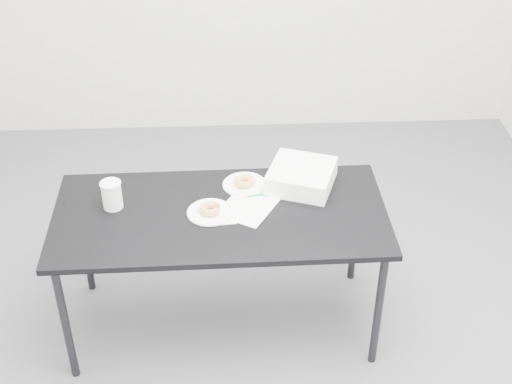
{
  "coord_description": "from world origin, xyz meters",
  "views": [
    {
      "loc": [
        -0.08,
        -2.67,
        2.65
      ],
      "look_at": [
        0.05,
        0.02,
        0.77
      ],
      "focal_mm": 50.0,
      "sensor_mm": 36.0,
      "label": 1
    }
  ],
  "objects_px": {
    "plate_far": "(245,185)",
    "donut_far": "(245,181)",
    "bakery_box": "(301,176)",
    "table": "(220,222)",
    "scorecard": "(249,206)",
    "donut_near": "(210,209)",
    "pen": "(260,194)",
    "plate_near": "(210,212)",
    "coffee_cup": "(112,195)"
  },
  "relations": [
    {
      "from": "donut_far",
      "to": "plate_far",
      "type": "bearing_deg",
      "value": 0.0
    },
    {
      "from": "bakery_box",
      "to": "donut_near",
      "type": "bearing_deg",
      "value": -134.67
    },
    {
      "from": "table",
      "to": "donut_near",
      "type": "xyz_separation_m",
      "value": [
        -0.05,
        -0.0,
        0.08
      ]
    },
    {
      "from": "donut_far",
      "to": "table",
      "type": "bearing_deg",
      "value": -118.95
    },
    {
      "from": "donut_far",
      "to": "plate_near",
      "type": "bearing_deg",
      "value": -126.8
    },
    {
      "from": "plate_far",
      "to": "coffee_cup",
      "type": "bearing_deg",
      "value": -166.21
    },
    {
      "from": "table",
      "to": "donut_near",
      "type": "distance_m",
      "value": 0.09
    },
    {
      "from": "plate_near",
      "to": "coffee_cup",
      "type": "bearing_deg",
      "value": 170.97
    },
    {
      "from": "plate_far",
      "to": "donut_far",
      "type": "bearing_deg",
      "value": 0.0
    },
    {
      "from": "scorecard",
      "to": "bakery_box",
      "type": "relative_size",
      "value": 0.94
    },
    {
      "from": "plate_near",
      "to": "donut_near",
      "type": "height_order",
      "value": "donut_near"
    },
    {
      "from": "pen",
      "to": "plate_far",
      "type": "height_order",
      "value": "pen"
    },
    {
      "from": "scorecard",
      "to": "coffee_cup",
      "type": "height_order",
      "value": "coffee_cup"
    },
    {
      "from": "plate_near",
      "to": "plate_far",
      "type": "bearing_deg",
      "value": 53.2
    },
    {
      "from": "pen",
      "to": "donut_near",
      "type": "xyz_separation_m",
      "value": [
        -0.24,
        -0.13,
        0.02
      ]
    },
    {
      "from": "donut_near",
      "to": "plate_far",
      "type": "height_order",
      "value": "donut_near"
    },
    {
      "from": "table",
      "to": "scorecard",
      "type": "height_order",
      "value": "scorecard"
    },
    {
      "from": "plate_far",
      "to": "scorecard",
      "type": "bearing_deg",
      "value": -85.67
    },
    {
      "from": "pen",
      "to": "coffee_cup",
      "type": "xyz_separation_m",
      "value": [
        -0.69,
        -0.06,
        0.06
      ]
    },
    {
      "from": "plate_near",
      "to": "donut_near",
      "type": "relative_size",
      "value": 2.13
    },
    {
      "from": "table",
      "to": "plate_far",
      "type": "relative_size",
      "value": 7.26
    },
    {
      "from": "pen",
      "to": "coffee_cup",
      "type": "relative_size",
      "value": 0.94
    },
    {
      "from": "pen",
      "to": "coffee_cup",
      "type": "bearing_deg",
      "value": 171.92
    },
    {
      "from": "scorecard",
      "to": "donut_near",
      "type": "distance_m",
      "value": 0.19
    },
    {
      "from": "plate_far",
      "to": "coffee_cup",
      "type": "distance_m",
      "value": 0.64
    },
    {
      "from": "donut_near",
      "to": "bakery_box",
      "type": "bearing_deg",
      "value": 25.7
    },
    {
      "from": "scorecard",
      "to": "plate_near",
      "type": "distance_m",
      "value": 0.19
    },
    {
      "from": "table",
      "to": "pen",
      "type": "bearing_deg",
      "value": 32.38
    },
    {
      "from": "table",
      "to": "coffee_cup",
      "type": "distance_m",
      "value": 0.51
    },
    {
      "from": "donut_far",
      "to": "bakery_box",
      "type": "xyz_separation_m",
      "value": [
        0.27,
        -0.01,
        0.03
      ]
    },
    {
      "from": "table",
      "to": "donut_near",
      "type": "height_order",
      "value": "donut_near"
    },
    {
      "from": "plate_near",
      "to": "donut_far",
      "type": "bearing_deg",
      "value": 53.2
    },
    {
      "from": "table",
      "to": "pen",
      "type": "height_order",
      "value": "pen"
    },
    {
      "from": "scorecard",
      "to": "donut_far",
      "type": "height_order",
      "value": "donut_far"
    },
    {
      "from": "plate_near",
      "to": "coffee_cup",
      "type": "relative_size",
      "value": 1.55
    },
    {
      "from": "scorecard",
      "to": "pen",
      "type": "relative_size",
      "value": 2.15
    },
    {
      "from": "table",
      "to": "donut_near",
      "type": "bearing_deg",
      "value": -175.69
    },
    {
      "from": "bakery_box",
      "to": "donut_far",
      "type": "bearing_deg",
      "value": -162.5
    },
    {
      "from": "scorecard",
      "to": "donut_near",
      "type": "height_order",
      "value": "donut_near"
    },
    {
      "from": "plate_far",
      "to": "bakery_box",
      "type": "bearing_deg",
      "value": -2.13
    },
    {
      "from": "donut_far",
      "to": "bakery_box",
      "type": "bearing_deg",
      "value": -2.13
    },
    {
      "from": "table",
      "to": "pen",
      "type": "relative_size",
      "value": 11.99
    },
    {
      "from": "plate_near",
      "to": "donut_far",
      "type": "distance_m",
      "value": 0.28
    },
    {
      "from": "plate_near",
      "to": "bakery_box",
      "type": "relative_size",
      "value": 0.72
    },
    {
      "from": "pen",
      "to": "donut_near",
      "type": "distance_m",
      "value": 0.27
    },
    {
      "from": "pen",
      "to": "donut_far",
      "type": "bearing_deg",
      "value": 115.03
    },
    {
      "from": "bakery_box",
      "to": "table",
      "type": "bearing_deg",
      "value": -132.6
    },
    {
      "from": "pen",
      "to": "coffee_cup",
      "type": "distance_m",
      "value": 0.69
    },
    {
      "from": "pen",
      "to": "donut_near",
      "type": "bearing_deg",
      "value": -164.36
    },
    {
      "from": "donut_near",
      "to": "bakery_box",
      "type": "height_order",
      "value": "bakery_box"
    }
  ]
}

